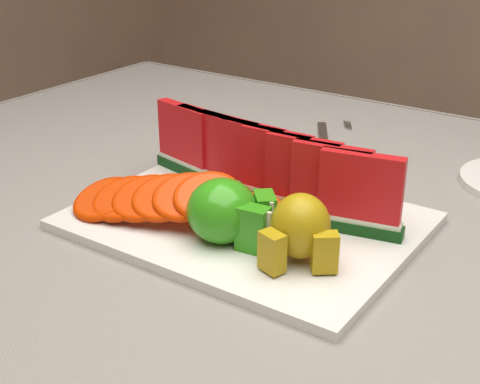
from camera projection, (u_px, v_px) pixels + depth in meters
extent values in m
cube|color=#51351A|center=(327.00, 236.00, 0.84)|extent=(1.40, 0.90, 0.03)
cube|color=#51351A|center=(159.00, 240.00, 1.62)|extent=(0.06, 0.06, 0.72)
cube|color=slate|center=(328.00, 222.00, 0.84)|extent=(1.52, 1.02, 0.01)
cube|color=slate|center=(452.00, 167.00, 1.26)|extent=(1.52, 0.01, 0.20)
cube|color=silver|center=(246.00, 221.00, 0.82)|extent=(0.40, 0.30, 0.01)
ellipsoid|color=#318A0B|center=(222.00, 211.00, 0.75)|extent=(0.10, 0.10, 0.07)
cube|color=#318A0B|center=(253.00, 230.00, 0.73)|extent=(0.04, 0.03, 0.05)
cube|color=beige|center=(257.00, 231.00, 0.73)|extent=(0.03, 0.01, 0.05)
cube|color=#318A0B|center=(265.00, 217.00, 0.76)|extent=(0.04, 0.04, 0.05)
cube|color=beige|center=(269.00, 218.00, 0.76)|extent=(0.03, 0.03, 0.05)
ellipsoid|color=#96680A|center=(300.00, 226.00, 0.70)|extent=(0.07, 0.07, 0.07)
cube|color=#96680A|center=(272.00, 252.00, 0.69)|extent=(0.03, 0.03, 0.04)
cube|color=#96680A|center=(325.00, 252.00, 0.69)|extent=(0.03, 0.03, 0.04)
cube|color=silver|center=(323.00, 140.00, 1.10)|extent=(0.10, 0.15, 0.00)
cube|color=silver|center=(345.00, 125.00, 1.17)|extent=(0.02, 0.04, 0.00)
cube|color=silver|center=(348.00, 126.00, 1.17)|extent=(0.02, 0.04, 0.00)
cube|color=silver|center=(350.00, 126.00, 1.16)|extent=(0.02, 0.04, 0.00)
cube|color=#133B10|center=(185.00, 168.00, 0.94)|extent=(0.11, 0.04, 0.01)
cube|color=silver|center=(185.00, 161.00, 0.94)|extent=(0.10, 0.04, 0.01)
cube|color=red|center=(184.00, 133.00, 0.92)|extent=(0.10, 0.04, 0.08)
cube|color=#133B10|center=(206.00, 175.00, 0.92)|extent=(0.11, 0.04, 0.01)
cube|color=silver|center=(206.00, 168.00, 0.91)|extent=(0.10, 0.03, 0.01)
cube|color=red|center=(205.00, 139.00, 0.90)|extent=(0.10, 0.03, 0.08)
cube|color=#133B10|center=(228.00, 182.00, 0.89)|extent=(0.11, 0.03, 0.01)
cube|color=silver|center=(228.00, 176.00, 0.89)|extent=(0.10, 0.03, 0.01)
cube|color=red|center=(228.00, 146.00, 0.87)|extent=(0.10, 0.02, 0.08)
cube|color=#133B10|center=(251.00, 190.00, 0.87)|extent=(0.11, 0.02, 0.01)
cube|color=silver|center=(251.00, 183.00, 0.87)|extent=(0.10, 0.02, 0.01)
cube|color=red|center=(251.00, 153.00, 0.85)|extent=(0.10, 0.02, 0.08)
cube|color=#133B10|center=(275.00, 199.00, 0.85)|extent=(0.11, 0.02, 0.01)
cube|color=silver|center=(276.00, 192.00, 0.84)|extent=(0.10, 0.02, 0.01)
cube|color=red|center=(276.00, 161.00, 0.82)|extent=(0.10, 0.02, 0.08)
cube|color=#133B10|center=(301.00, 208.00, 0.82)|extent=(0.11, 0.03, 0.01)
cube|color=silver|center=(302.00, 200.00, 0.82)|extent=(0.10, 0.03, 0.01)
cube|color=red|center=(303.00, 169.00, 0.80)|extent=(0.10, 0.02, 0.08)
cube|color=#133B10|center=(329.00, 217.00, 0.80)|extent=(0.11, 0.04, 0.01)
cube|color=silver|center=(329.00, 210.00, 0.79)|extent=(0.10, 0.03, 0.01)
cube|color=red|center=(331.00, 177.00, 0.78)|extent=(0.10, 0.03, 0.08)
cube|color=#133B10|center=(358.00, 227.00, 0.77)|extent=(0.11, 0.04, 0.01)
cube|color=silver|center=(358.00, 219.00, 0.77)|extent=(0.10, 0.04, 0.01)
cube|color=red|center=(361.00, 186.00, 0.75)|extent=(0.10, 0.04, 0.08)
cylinder|color=#F62D02|center=(105.00, 199.00, 0.82)|extent=(0.09, 0.09, 0.03)
torus|color=#CE5404|center=(105.00, 199.00, 0.82)|extent=(0.10, 0.10, 0.04)
cylinder|color=#F62D02|center=(124.00, 198.00, 0.81)|extent=(0.08, 0.08, 0.03)
torus|color=#CE5404|center=(124.00, 198.00, 0.81)|extent=(0.09, 0.09, 0.04)
cylinder|color=#F62D02|center=(144.00, 198.00, 0.81)|extent=(0.08, 0.07, 0.03)
torus|color=#CE5404|center=(144.00, 198.00, 0.81)|extent=(0.09, 0.08, 0.04)
cylinder|color=#F62D02|center=(165.00, 197.00, 0.80)|extent=(0.08, 0.08, 0.03)
torus|color=#CE5404|center=(165.00, 197.00, 0.80)|extent=(0.09, 0.09, 0.04)
cylinder|color=#F62D02|center=(186.00, 197.00, 0.79)|extent=(0.09, 0.09, 0.03)
torus|color=#CE5404|center=(186.00, 197.00, 0.79)|extent=(0.10, 0.10, 0.04)
cylinder|color=#F62D02|center=(208.00, 196.00, 0.78)|extent=(0.10, 0.09, 0.03)
torus|color=#CE5404|center=(208.00, 196.00, 0.78)|extent=(0.11, 0.11, 0.04)
cylinder|color=#F62D02|center=(233.00, 160.00, 0.95)|extent=(0.08, 0.08, 0.03)
torus|color=#CE5404|center=(233.00, 160.00, 0.95)|extent=(0.09, 0.09, 0.03)
cylinder|color=#F62D02|center=(262.00, 165.00, 0.93)|extent=(0.09, 0.09, 0.03)
torus|color=#CE5404|center=(262.00, 165.00, 0.93)|extent=(0.10, 0.10, 0.03)
cylinder|color=#F62D02|center=(292.00, 170.00, 0.90)|extent=(0.09, 0.09, 0.03)
torus|color=#CE5404|center=(292.00, 170.00, 0.90)|extent=(0.11, 0.10, 0.03)
cylinder|color=#F62D02|center=(323.00, 176.00, 0.87)|extent=(0.10, 0.10, 0.03)
torus|color=#CE5404|center=(323.00, 176.00, 0.87)|extent=(0.11, 0.11, 0.03)
cylinder|color=#F62D02|center=(357.00, 182.00, 0.85)|extent=(0.10, 0.10, 0.03)
torus|color=#CE5404|center=(357.00, 182.00, 0.85)|extent=(0.12, 0.12, 0.03)
ellipsoid|color=orange|center=(204.00, 190.00, 0.86)|extent=(0.04, 0.03, 0.02)
ellipsoid|color=orange|center=(219.00, 201.00, 0.83)|extent=(0.04, 0.03, 0.02)
ellipsoid|color=orange|center=(237.00, 193.00, 0.85)|extent=(0.04, 0.04, 0.02)
ellipsoid|color=orange|center=(247.00, 199.00, 0.83)|extent=(0.04, 0.03, 0.02)
ellipsoid|color=orange|center=(269.00, 204.00, 0.82)|extent=(0.04, 0.03, 0.02)
ellipsoid|color=orange|center=(288.00, 208.00, 0.81)|extent=(0.04, 0.04, 0.02)
ellipsoid|color=orange|center=(304.00, 213.00, 0.80)|extent=(0.04, 0.03, 0.02)
ellipsoid|color=orange|center=(322.00, 215.00, 0.79)|extent=(0.04, 0.04, 0.02)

